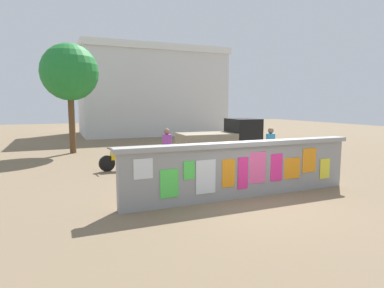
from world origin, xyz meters
name	(u,v)px	position (x,y,z in m)	size (l,w,h in m)	color
ground	(157,155)	(0.00, 8.00, 0.00)	(60.00, 60.00, 0.00)	#7A664C
poster_wall	(243,169)	(0.00, 0.00, 0.78)	(6.93, 0.42, 1.51)	gray
auto_rickshaw_truck	(223,140)	(2.21, 5.27, 0.90)	(3.67, 1.67, 1.85)	black
motorcycle	(125,158)	(-2.22, 4.92, 0.46)	(1.90, 0.56, 0.87)	black
bicycle_near	(184,169)	(-0.74, 2.49, 0.36)	(1.71, 0.44, 0.95)	black
bicycle_far	(242,170)	(0.91, 1.54, 0.36)	(1.70, 0.44, 0.95)	black
person_walking	(270,144)	(2.85, 2.69, 0.99)	(0.47, 0.47, 1.62)	purple
person_bystander	(167,146)	(-0.87, 3.87, 0.99)	(0.39, 0.39, 1.62)	#BF6626
tree_roadside	(70,73)	(-3.83, 10.25, 4.06)	(2.84, 2.84, 5.51)	brown
building_background	(150,92)	(2.99, 19.80, 3.54)	(11.67, 7.11, 7.04)	silver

